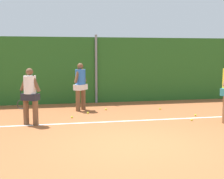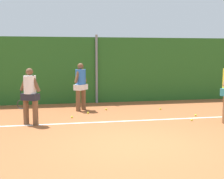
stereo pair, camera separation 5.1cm
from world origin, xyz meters
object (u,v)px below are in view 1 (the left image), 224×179
at_px(tennis_ball_6, 72,117).
at_px(player_midcourt, 30,93).
at_px(tennis_ball_7, 88,113).
at_px(player_backcourt_far, 80,84).
at_px(tennis_ball_2, 106,109).
at_px(tennis_ball_4, 192,120).
at_px(tennis_ball_1, 160,109).
at_px(tennis_ball_3, 195,115).

bearing_deg(tennis_ball_6, player_midcourt, -151.16).
height_order(player_midcourt, tennis_ball_7, player_midcourt).
bearing_deg(player_backcourt_far, player_midcourt, 0.01).
bearing_deg(tennis_ball_2, player_midcourt, -144.48).
bearing_deg(player_midcourt, tennis_ball_4, -153.73).
bearing_deg(tennis_ball_1, player_backcourt_far, 171.58).
height_order(player_backcourt_far, tennis_ball_3, player_backcourt_far).
xyz_separation_m(player_midcourt, tennis_ball_1, (4.49, 1.52, -0.88)).
xyz_separation_m(tennis_ball_2, tennis_ball_4, (2.26, -2.25, 0.00)).
height_order(player_midcourt, tennis_ball_1, player_midcourt).
height_order(tennis_ball_4, tennis_ball_6, same).
xyz_separation_m(tennis_ball_4, tennis_ball_6, (-3.57, 1.12, 0.00)).
relative_size(player_backcourt_far, tennis_ball_6, 25.84).
bearing_deg(tennis_ball_1, tennis_ball_3, -61.02).
relative_size(player_backcourt_far, tennis_ball_3, 25.84).
xyz_separation_m(player_backcourt_far, tennis_ball_2, (0.90, -0.14, -0.93)).
distance_m(player_backcourt_far, tennis_ball_2, 1.30).
height_order(tennis_ball_2, tennis_ball_3, same).
distance_m(tennis_ball_3, tennis_ball_6, 4.03).
bearing_deg(tennis_ball_3, tennis_ball_4, -124.85).
relative_size(player_midcourt, tennis_ball_3, 24.82).
xyz_separation_m(tennis_ball_4, tennis_ball_7, (-2.99, 1.71, 0.00)).
distance_m(tennis_ball_4, tennis_ball_6, 3.74).
xyz_separation_m(player_midcourt, tennis_ball_6, (1.23, 0.68, -0.88)).
relative_size(tennis_ball_2, tennis_ball_4, 1.00).
height_order(tennis_ball_2, tennis_ball_6, same).
height_order(player_backcourt_far, tennis_ball_7, player_backcourt_far).
bearing_deg(tennis_ball_7, tennis_ball_6, -134.59).
distance_m(player_backcourt_far, tennis_ball_1, 3.04).
bearing_deg(tennis_ball_2, tennis_ball_1, -8.27).
bearing_deg(tennis_ball_3, tennis_ball_7, 162.52).
relative_size(tennis_ball_1, tennis_ball_6, 1.00).
height_order(tennis_ball_6, tennis_ball_7, same).
height_order(tennis_ball_1, tennis_ball_2, same).
bearing_deg(tennis_ball_1, tennis_ball_6, -165.50).
distance_m(player_midcourt, tennis_ball_1, 4.83).
bearing_deg(tennis_ball_1, tennis_ball_2, 171.73).
bearing_deg(tennis_ball_4, tennis_ball_2, 135.22).
distance_m(player_backcourt_far, tennis_ball_6, 1.62).
relative_size(tennis_ball_3, tennis_ball_7, 1.00).
bearing_deg(player_backcourt_far, tennis_ball_3, 103.99).
distance_m(tennis_ball_1, tennis_ball_2, 1.98).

